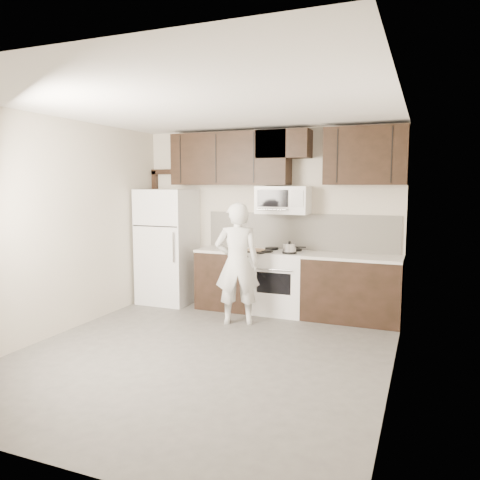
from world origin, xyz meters
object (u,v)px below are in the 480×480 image
Objects in this scene: person at (237,264)px; refrigerator at (168,246)px; stove at (280,282)px; microwave at (283,200)px.

refrigerator is at bearing -45.89° from person.
microwave is (-0.00, 0.12, 1.19)m from stove.
refrigerator is 1.10× the size of person.
microwave is at bearing 5.15° from refrigerator.
microwave is 0.46× the size of person.
microwave is 0.42× the size of refrigerator.
refrigerator is (-1.85, -0.05, 0.44)m from stove.
microwave is at bearing 90.10° from stove.
microwave reaches higher than stove.
microwave reaches higher than person.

